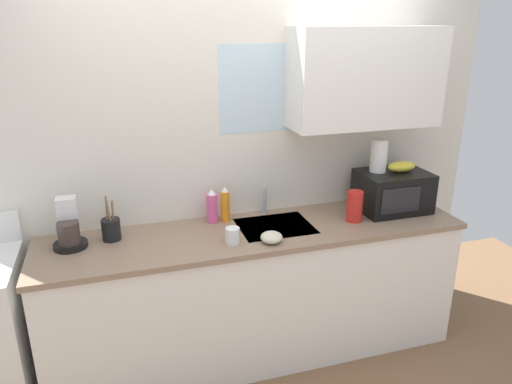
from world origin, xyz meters
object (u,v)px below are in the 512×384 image
at_px(coffee_maker, 69,229).
at_px(utensil_crock, 111,229).
at_px(dish_soap_bottle_pink, 212,207).
at_px(mug_white, 233,236).
at_px(microwave, 393,191).
at_px(cereal_canister, 355,206).
at_px(dish_soap_bottle_orange, 225,205).
at_px(paper_towel_roll, 379,156).
at_px(small_bowl, 272,237).
at_px(banana_bunch, 401,167).

height_order(coffee_maker, utensil_crock, utensil_crock).
relative_size(dish_soap_bottle_pink, mug_white, 2.37).
xyz_separation_m(microwave, dish_soap_bottle_pink, (-1.22, 0.15, -0.03)).
bearing_deg(utensil_crock, cereal_canister, -6.41).
bearing_deg(dish_soap_bottle_pink, cereal_canister, -15.99).
height_order(microwave, dish_soap_bottle_orange, microwave).
bearing_deg(dish_soap_bottle_orange, paper_towel_roll, -5.34).
bearing_deg(paper_towel_roll, small_bowl, -160.72).
relative_size(banana_bunch, paper_towel_roll, 0.91).
bearing_deg(banana_bunch, coffee_maker, 178.43).
distance_m(dish_soap_bottle_orange, small_bowl, 0.44).
relative_size(coffee_maker, cereal_canister, 1.39).
bearing_deg(cereal_canister, dish_soap_bottle_pink, 164.01).
bearing_deg(dish_soap_bottle_orange, small_bowl, -65.61).
height_order(cereal_canister, utensil_crock, utensil_crock).
bearing_deg(utensil_crock, banana_bunch, -2.10).
distance_m(paper_towel_roll, small_bowl, 0.97).
bearing_deg(dish_soap_bottle_pink, mug_white, -82.46).
distance_m(coffee_maker, mug_white, 0.94).
xyz_separation_m(microwave, utensil_crock, (-1.85, 0.07, -0.07)).
bearing_deg(microwave, dish_soap_bottle_pink, 172.79).
relative_size(banana_bunch, coffee_maker, 0.71).
bearing_deg(dish_soap_bottle_orange, coffee_maker, -174.63).
relative_size(banana_bunch, dish_soap_bottle_orange, 0.84).
bearing_deg(coffee_maker, dish_soap_bottle_pink, 6.29).
bearing_deg(dish_soap_bottle_orange, cereal_canister, -17.21).
bearing_deg(utensil_crock, dish_soap_bottle_pink, 7.55).
bearing_deg(small_bowl, paper_towel_roll, 19.28).
height_order(banana_bunch, small_bowl, banana_bunch).
relative_size(microwave, paper_towel_roll, 2.09).
bearing_deg(utensil_crock, small_bowl, -19.68).
xyz_separation_m(banana_bunch, small_bowl, (-1.01, -0.25, -0.27)).
bearing_deg(small_bowl, mug_white, 164.74).
xyz_separation_m(cereal_canister, mug_white, (-0.84, -0.09, -0.05)).
height_order(banana_bunch, dish_soap_bottle_pink, banana_bunch).
bearing_deg(coffee_maker, utensil_crock, 2.84).
height_order(microwave, mug_white, microwave).
height_order(paper_towel_roll, cereal_canister, paper_towel_roll).
xyz_separation_m(banana_bunch, utensil_crock, (-1.90, 0.07, -0.24)).
bearing_deg(cereal_canister, utensil_crock, 173.59).
relative_size(coffee_maker, utensil_crock, 0.99).
relative_size(paper_towel_roll, dish_soap_bottle_orange, 0.93).
xyz_separation_m(banana_bunch, mug_white, (-1.23, -0.19, -0.26)).
bearing_deg(paper_towel_roll, mug_white, -167.44).
distance_m(mug_white, utensil_crock, 0.72).
bearing_deg(small_bowl, coffee_maker, 164.66).
bearing_deg(dish_soap_bottle_orange, utensil_crock, -173.82).
xyz_separation_m(mug_white, utensil_crock, (-0.67, 0.26, 0.02)).
distance_m(dish_soap_bottle_orange, utensil_crock, 0.72).
distance_m(mug_white, small_bowl, 0.23).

